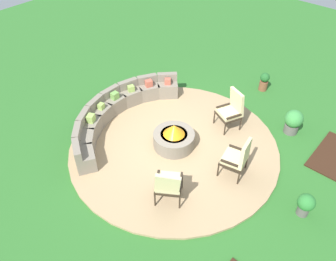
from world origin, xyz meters
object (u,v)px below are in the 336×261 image
(fire_pit, at_px, (174,138))
(potted_plant_1, at_px, (306,204))
(lounge_chair_front_right, at_px, (238,157))
(potted_plant_2, at_px, (293,121))
(lounge_chair_front_left, at_px, (168,184))
(potted_plant_0, at_px, (264,81))
(lounge_chair_back_left, at_px, (232,109))
(curved_stone_bench, at_px, (117,111))

(fire_pit, relative_size, potted_plant_1, 1.85)
(lounge_chair_front_right, relative_size, potted_plant_2, 1.49)
(lounge_chair_front_left, distance_m, potted_plant_1, 2.89)
(lounge_chair_front_right, bearing_deg, fire_pit, 85.02)
(lounge_chair_front_left, distance_m, potted_plant_2, 4.07)
(lounge_chair_front_right, distance_m, potted_plant_0, 3.86)
(lounge_chair_back_left, bearing_deg, potted_plant_1, 177.74)
(lounge_chair_front_left, xyz_separation_m, potted_plant_0, (5.26, 0.59, -0.27))
(fire_pit, distance_m, lounge_chair_front_right, 1.75)
(fire_pit, bearing_deg, potted_plant_0, -6.38)
(lounge_chair_front_left, height_order, lounge_chair_back_left, lounge_chair_back_left)
(potted_plant_0, height_order, potted_plant_2, potted_plant_2)
(fire_pit, xyz_separation_m, lounge_chair_front_left, (-1.39, -1.03, 0.28))
(fire_pit, xyz_separation_m, lounge_chair_back_left, (1.61, -0.65, 0.32))
(curved_stone_bench, xyz_separation_m, lounge_chair_front_right, (0.46, -3.58, 0.26))
(potted_plant_0, distance_m, potted_plant_2, 2.06)
(curved_stone_bench, relative_size, potted_plant_2, 6.00)
(fire_pit, relative_size, potted_plant_2, 1.50)
(fire_pit, bearing_deg, potted_plant_1, -85.82)
(potted_plant_2, bearing_deg, lounge_chair_front_right, 172.54)
(potted_plant_2, bearing_deg, lounge_chair_back_left, 124.45)
(fire_pit, distance_m, potted_plant_0, 3.89)
(fire_pit, bearing_deg, lounge_chair_front_left, -143.59)
(lounge_chair_front_right, xyz_separation_m, lounge_chair_back_left, (1.38, 1.06, 0.03))
(potted_plant_1, bearing_deg, lounge_chair_front_left, 124.74)
(potted_plant_1, xyz_separation_m, potted_plant_2, (2.30, 1.38, 0.06))
(potted_plant_1, bearing_deg, lounge_chair_front_right, 90.63)
(lounge_chair_front_right, relative_size, potted_plant_0, 1.75)
(curved_stone_bench, relative_size, potted_plant_1, 7.37)
(lounge_chair_back_left, xyz_separation_m, potted_plant_1, (-1.36, -2.75, -0.31))
(fire_pit, height_order, potted_plant_2, fire_pit)
(fire_pit, bearing_deg, potted_plant_2, -38.33)
(potted_plant_0, bearing_deg, fire_pit, 173.62)
(lounge_chair_back_left, relative_size, potted_plant_0, 1.88)
(curved_stone_bench, distance_m, lounge_chair_back_left, 3.13)
(lounge_chair_front_left, xyz_separation_m, potted_plant_1, (1.64, -2.37, -0.27))
(fire_pit, distance_m, lounge_chair_front_left, 1.75)
(fire_pit, relative_size, lounge_chair_front_left, 1.03)
(potted_plant_0, bearing_deg, potted_plant_1, -140.69)
(curved_stone_bench, xyz_separation_m, lounge_chair_back_left, (1.84, -2.52, 0.29))
(potted_plant_1, bearing_deg, potted_plant_0, 39.31)
(lounge_chair_front_right, height_order, lounge_chair_back_left, lounge_chair_back_left)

